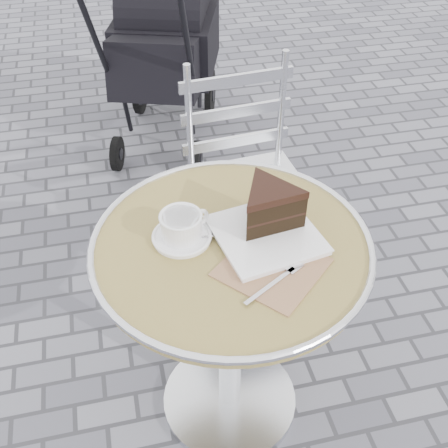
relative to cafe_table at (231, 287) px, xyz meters
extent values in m
plane|color=slate|center=(0.00, 0.00, -0.57)|extent=(80.00, 80.00, 0.00)
cylinder|color=silver|center=(0.00, 0.00, -0.55)|extent=(0.44, 0.44, 0.03)
cylinder|color=silver|center=(0.00, 0.00, -0.20)|extent=(0.07, 0.07, 0.67)
cylinder|color=tan|center=(0.00, 0.00, 0.15)|extent=(0.70, 0.70, 0.03)
torus|color=silver|center=(0.00, 0.00, 0.16)|extent=(0.72, 0.72, 0.02)
cylinder|color=white|center=(-0.12, 0.05, 0.17)|extent=(0.15, 0.15, 0.01)
cylinder|color=white|center=(-0.12, 0.05, 0.21)|extent=(0.13, 0.13, 0.06)
torus|color=white|center=(-0.07, 0.07, 0.21)|extent=(0.05, 0.03, 0.05)
cylinder|color=#D7B58F|center=(-0.12, 0.05, 0.24)|extent=(0.09, 0.09, 0.01)
cube|color=#976C53|center=(0.08, -0.10, 0.17)|extent=(0.31, 0.31, 0.00)
cube|color=white|center=(0.09, 0.00, 0.17)|extent=(0.28, 0.28, 0.01)
cylinder|color=silver|center=(0.04, 0.33, -0.34)|extent=(0.02, 0.02, 0.45)
cylinder|color=silver|center=(0.38, 0.36, -0.34)|extent=(0.02, 0.02, 0.45)
cylinder|color=silver|center=(0.01, 0.67, -0.34)|extent=(0.02, 0.02, 0.45)
cylinder|color=silver|center=(0.36, 0.70, -0.34)|extent=(0.02, 0.02, 0.45)
cube|color=silver|center=(0.20, 0.51, -0.10)|extent=(0.44, 0.44, 0.02)
cube|color=black|center=(0.04, 1.65, -0.10)|extent=(0.59, 0.75, 0.39)
cylinder|color=black|center=(-0.24, 1.44, -0.48)|extent=(0.09, 0.18, 0.18)
cylinder|color=black|center=(0.15, 1.31, -0.48)|extent=(0.09, 0.18, 0.18)
cylinder|color=black|center=(-0.06, 2.00, -0.43)|extent=(0.12, 0.27, 0.27)
cylinder|color=black|center=(0.33, 1.87, -0.43)|extent=(0.12, 0.27, 0.27)
camera|label=1|loc=(-0.25, -1.00, 1.13)|focal=45.00mm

